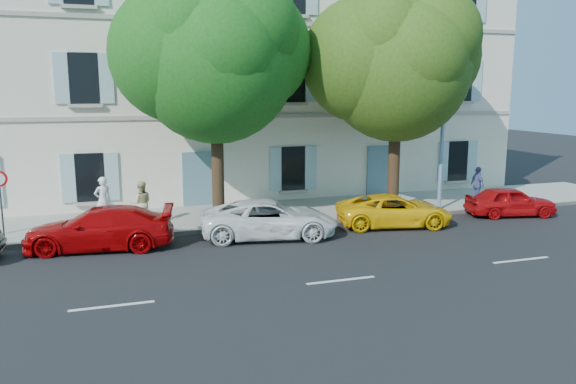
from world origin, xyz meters
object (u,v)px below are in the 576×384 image
object	(u,v)px
road_sign	(0,190)
pedestrian_b	(141,203)
street_lamp	(446,103)
pedestrian_a	(103,200)
pedestrian_c	(477,185)
car_red_hatchback	(510,201)
car_white_coupe	(269,219)
car_red_coupe	(100,228)
car_yellow_supercar	(394,210)
tree_left	(215,63)
tree_right	(397,69)

from	to	relation	value
road_sign	pedestrian_b	world-z (taller)	road_sign
street_lamp	pedestrian_a	distance (m)	14.09
pedestrian_a	pedestrian_b	world-z (taller)	pedestrian_a
pedestrian_c	car_red_hatchback	bearing A→B (deg)	-174.39
car_white_coupe	road_sign	size ratio (longest dim) A/B	2.03
car_red_coupe	street_lamp	size ratio (longest dim) A/B	0.60
pedestrian_a	road_sign	bearing A→B (deg)	1.40
car_yellow_supercar	tree_left	size ratio (longest dim) A/B	0.47
car_yellow_supercar	car_red_coupe	bearing A→B (deg)	100.78
car_red_hatchback	tree_right	bearing A→B (deg)	79.28
pedestrian_c	pedestrian_a	bearing A→B (deg)	91.50
car_red_hatchback	pedestrian_c	xyz separation A→B (m)	(-0.02, 2.16, 0.35)
pedestrian_a	pedestrian_b	bearing A→B (deg)	133.08
car_white_coupe	car_red_hatchback	xyz separation A→B (m)	(10.41, 0.20, -0.05)
road_sign	pedestrian_c	size ratio (longest dim) A/B	1.46
tree_right	street_lamp	world-z (taller)	tree_right
tree_right	road_sign	distance (m)	15.31
car_red_hatchback	tree_right	xyz separation A→B (m)	(-4.44, 1.85, 5.36)
car_red_hatchback	tree_right	distance (m)	7.20
car_yellow_supercar	tree_left	xyz separation A→B (m)	(-6.34, 2.35, 5.50)
car_red_hatchback	pedestrian_b	size ratio (longest dim) A/B	2.19
tree_left	pedestrian_c	bearing A→B (deg)	-0.57
tree_left	pedestrian_a	xyz separation A→B (m)	(-4.23, 0.85, -5.06)
car_yellow_supercar	pedestrian_a	size ratio (longest dim) A/B	2.44
car_yellow_supercar	tree_right	xyz separation A→B (m)	(0.96, 1.91, 5.37)
car_white_coupe	car_red_hatchback	distance (m)	10.41
tree_right	car_red_hatchback	bearing A→B (deg)	-22.59
street_lamp	pedestrian_c	distance (m)	4.50
pedestrian_b	pedestrian_c	size ratio (longest dim) A/B	1.02
car_white_coupe	street_lamp	bearing A→B (deg)	-69.05
car_red_hatchback	pedestrian_b	distance (m)	14.83
car_white_coupe	pedestrian_a	distance (m)	6.49
car_red_hatchback	car_white_coupe	bearing A→B (deg)	102.97
car_yellow_supercar	tree_left	world-z (taller)	tree_left
car_yellow_supercar	pedestrian_a	world-z (taller)	pedestrian_a
tree_right	road_sign	bearing A→B (deg)	-179.34
tree_right	pedestrian_b	bearing A→B (deg)	176.20
car_red_hatchback	road_sign	world-z (taller)	road_sign
car_white_coupe	road_sign	bearing A→B (deg)	88.46
tree_left	pedestrian_c	size ratio (longest dim) A/B	5.70
car_red_coupe	pedestrian_c	world-z (taller)	pedestrian_c
road_sign	pedestrian_b	bearing A→B (deg)	10.47
pedestrian_a	car_red_coupe	bearing A→B (deg)	64.65
pedestrian_c	car_red_coupe	bearing A→B (deg)	102.17
car_red_hatchback	pedestrian_a	xyz separation A→B (m)	(-15.96, 3.13, 0.43)
pedestrian_b	car_yellow_supercar	bearing A→B (deg)	166.17
car_white_coupe	street_lamp	world-z (taller)	street_lamp
car_red_coupe	street_lamp	bearing A→B (deg)	103.54
street_lamp	tree_right	bearing A→B (deg)	163.43
tree_right	tree_left	bearing A→B (deg)	176.59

